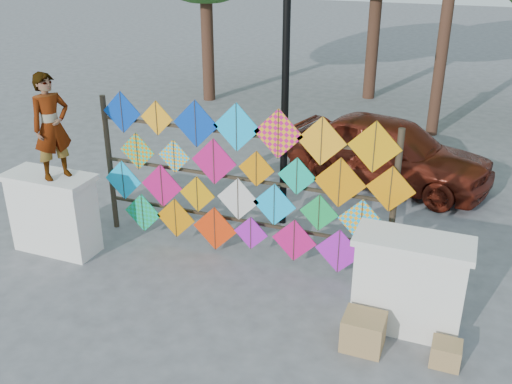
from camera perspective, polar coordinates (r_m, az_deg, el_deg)
ground at (r=8.46m, az=-3.79°, el=-8.42°), size 80.00×80.00×0.00m
parapet_left at (r=9.37m, az=-19.57°, el=-1.94°), size 1.40×0.65×1.28m
parapet_right at (r=7.35m, az=15.04°, el=-8.82°), size 1.40×0.65×1.28m
kite_rack at (r=8.44m, az=-1.19°, el=0.92°), size 4.98×0.24×2.43m
vendor_woman at (r=8.74m, az=-19.78°, el=6.18°), size 0.58×0.68×1.57m
sedan at (r=11.62m, az=13.13°, el=4.08°), size 4.31×2.54×1.38m
lamppost at (r=9.07m, az=2.98°, el=12.29°), size 0.28×0.28×4.46m
cardboard_box_near at (r=7.16m, az=10.68°, el=-13.57°), size 0.49×0.43×0.43m
cardboard_box_far at (r=7.20m, az=18.45°, el=-15.07°), size 0.34×0.31×0.28m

